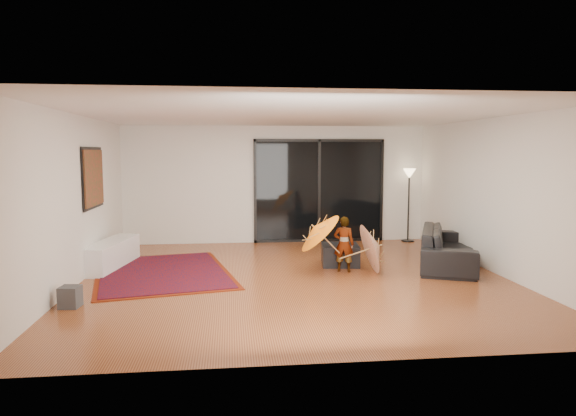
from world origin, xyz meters
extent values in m
plane|color=#975029|center=(0.00, 0.00, 0.00)|extent=(7.00, 7.00, 0.00)
plane|color=white|center=(0.00, 0.00, 2.70)|extent=(7.00, 7.00, 0.00)
plane|color=silver|center=(0.00, 3.50, 1.35)|extent=(7.00, 0.00, 7.00)
plane|color=silver|center=(0.00, -3.50, 1.35)|extent=(7.00, 0.00, 7.00)
plane|color=silver|center=(-3.50, 0.00, 1.35)|extent=(0.00, 7.00, 7.00)
plane|color=silver|center=(3.50, 0.00, 1.35)|extent=(0.00, 7.00, 7.00)
cube|color=black|center=(1.00, 3.47, 1.20)|extent=(3.00, 0.04, 2.40)
cube|color=black|center=(1.00, 3.45, 2.37)|extent=(3.06, 0.06, 0.06)
cube|color=black|center=(1.00, 3.45, 0.03)|extent=(3.06, 0.06, 0.06)
cube|color=black|center=(1.00, 3.45, 1.20)|extent=(0.06, 0.06, 2.40)
cube|color=black|center=(-3.48, 1.00, 1.65)|extent=(0.02, 1.28, 1.08)
cube|color=#214F1F|center=(-3.46, 1.00, 1.65)|extent=(0.03, 1.18, 0.98)
cube|color=white|center=(-3.25, 1.18, 0.24)|extent=(0.74, 1.80, 0.49)
cube|color=#424244|center=(-3.25, -1.27, 0.15)|extent=(0.28, 0.28, 0.29)
cube|color=#631A08|center=(-2.26, 0.63, 0.01)|extent=(2.80, 3.48, 0.01)
cube|color=maroon|center=(-2.26, 0.63, 0.01)|extent=(2.61, 3.29, 0.02)
imported|color=black|center=(2.95, 0.64, 0.35)|extent=(1.79, 2.57, 0.70)
cube|color=black|center=(0.96, 0.91, 0.19)|extent=(0.75, 0.75, 0.38)
cylinder|color=black|center=(3.10, 3.25, 0.02)|extent=(0.30, 0.30, 0.03)
cylinder|color=black|center=(3.10, 3.25, 0.79)|extent=(0.04, 0.04, 1.58)
cone|color=#FFD899|center=(3.10, 3.25, 1.60)|extent=(0.30, 0.30, 0.23)
imported|color=#999999|center=(0.91, 0.37, 0.49)|extent=(0.41, 0.34, 0.98)
cone|color=orange|center=(0.36, 0.32, 0.73)|extent=(0.75, 0.87, 0.73)
cylinder|color=#A47C46|center=(0.36, 0.32, 0.40)|extent=(0.36, 0.02, 0.38)
cylinder|color=#A47C46|center=(0.36, 0.32, 0.84)|extent=(0.05, 0.02, 0.05)
cone|color=white|center=(1.51, 0.22, 0.51)|extent=(0.44, 0.89, 0.90)
cylinder|color=#A47C46|center=(1.51, 0.22, 0.13)|extent=(0.53, 0.02, 0.18)
cylinder|color=#A47C46|center=(1.51, 0.22, 0.62)|extent=(0.05, 0.02, 0.04)
camera|label=1|loc=(-1.07, -8.35, 2.10)|focal=32.00mm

